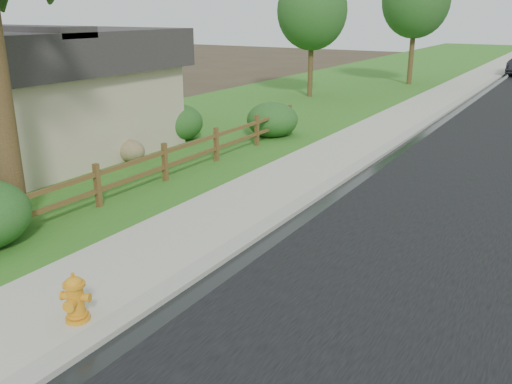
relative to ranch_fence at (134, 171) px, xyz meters
The scene contains 12 objects.
curb 28.88m from the ranch_fence, 82.04° to the left, with size 0.40×90.00×0.12m, color gray.
wet_gutter 28.94m from the ranch_fence, 81.35° to the left, with size 0.50×90.00×0.00m, color black.
sidewalk 28.73m from the ranch_fence, 84.61° to the left, with size 2.20×90.00×0.10m, color #ABA795.
grass_strip 28.62m from the ranch_fence, 88.40° to the left, with size 1.60×90.00×0.06m, color #2B611B.
lawn_near 28.94m from the ranch_fence, 98.75° to the left, with size 9.00×90.00×0.04m, color #2B611B.
ranch_fence is the anchor object (origin of this frame).
fire_hydrant 6.07m from the ranch_fence, 54.71° to the right, with size 0.50×0.41×0.77m.
boulder 3.33m from the ranch_fence, 135.58° to the left, with size 1.03×0.77×0.69m, color brown.
shrub_c 6.07m from the ranch_fence, 118.54° to the left, with size 1.82×1.82×1.31m, color #1F4318.
shrub_d 7.61m from the ranch_fence, 92.26° to the left, with size 1.88×1.88×1.28m, color #1F4318.
tree_near_left 17.95m from the ranch_fence, 101.18° to the left, with size 3.64×3.64×6.45m.
tree_mid_left 25.61m from the ranch_fence, 90.68° to the left, with size 4.07×4.07×7.28m.
Camera 1 is at (5.76, -3.16, 4.43)m, focal length 38.00 mm.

